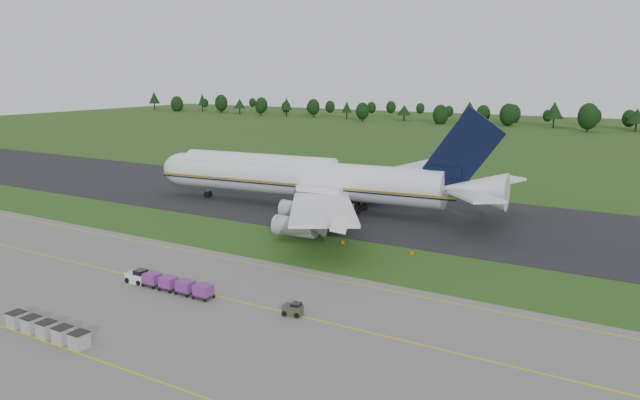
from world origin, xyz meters
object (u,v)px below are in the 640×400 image
Objects in this scene: uld_row at (47,329)px; edge_markers at (343,243)px; utility_cart at (293,310)px; aircraft at (308,178)px; baggage_train at (167,283)px.

uld_row is 44.72m from edge_markers.
utility_cart is 24.32m from uld_row.
aircraft reaches higher than utility_cart.
edge_markers is at bearing -46.41° from aircraft.
aircraft is 6.34× the size of uld_row.
baggage_train reaches higher than utility_cart.
uld_row is at bearing -135.74° from utility_cart.
aircraft is 26.92m from edge_markers.
baggage_train is 1.17× the size of uld_row.
aircraft is at bearing 120.51° from utility_cart.
uld_row reaches higher than edge_markers.
utility_cart is (17.08, 1.19, -0.31)m from baggage_train.
aircraft is 5.41× the size of baggage_train.
utility_cart reaches higher than edge_markers.
edge_markers is (18.18, -19.10, -5.39)m from aircraft.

